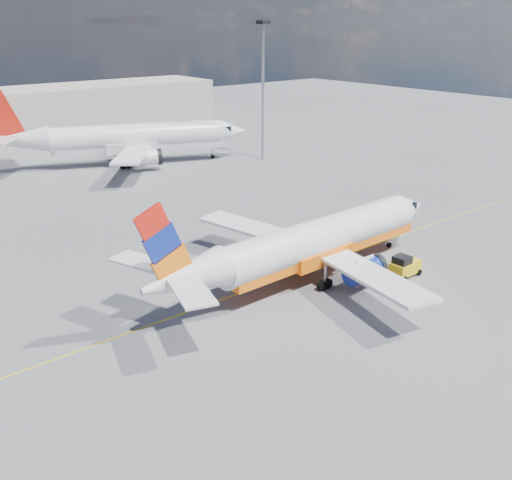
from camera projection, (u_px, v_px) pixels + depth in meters
ground at (304, 293)px, 42.23m from camera, size 240.00×240.00×0.00m
taxi_line at (277, 280)px, 44.39m from camera, size 70.00×0.15×0.01m
terminal_main at (23, 113)px, 97.92m from camera, size 70.00×14.00×8.00m
main_jet at (313, 242)px, 43.77m from camera, size 29.45×23.31×8.93m
second_jet at (130, 139)px, 79.04m from camera, size 34.86×26.31×10.69m
gse_tug at (404, 266)px, 44.72m from camera, size 2.59×1.64×1.82m
traffic_cone at (357, 283)px, 43.26m from camera, size 0.39×0.39×0.55m
floodlight_mast at (263, 79)px, 78.96m from camera, size 1.38×1.38×18.91m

